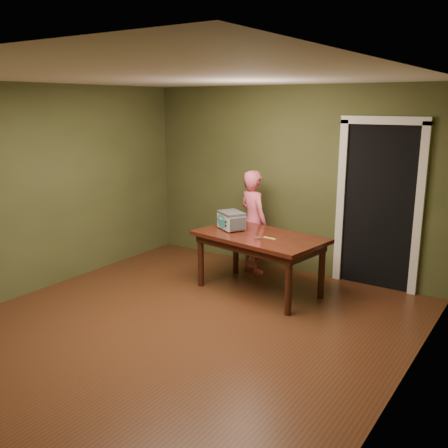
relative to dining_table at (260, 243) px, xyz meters
name	(u,v)px	position (x,y,z in m)	size (l,w,h in m)	color
floor	(178,330)	(-0.15, -1.45, -0.65)	(5.00, 5.00, 0.00)	#4E2C16
room_shell	(175,171)	(-0.15, -1.45, 1.06)	(4.52, 5.02, 2.61)	#4F532C
doorway	(385,204)	(1.15, 1.33, 0.41)	(1.10, 0.66, 2.25)	black
dining_table	(260,243)	(0.00, 0.00, 0.00)	(1.71, 1.12, 0.75)	#34130B
toy_oven	(231,220)	(-0.45, 0.04, 0.23)	(0.44, 0.40, 0.24)	#4C4F54
baking_pan	(258,238)	(0.08, -0.18, 0.11)	(0.10, 0.10, 0.02)	silver
spatula	(270,238)	(0.18, -0.07, 0.10)	(0.18, 0.03, 0.01)	#DCCA5F
child	(253,222)	(-0.46, 0.63, 0.08)	(0.53, 0.35, 1.46)	#E65E73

